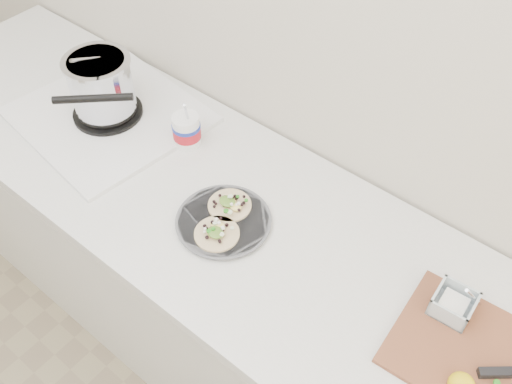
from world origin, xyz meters
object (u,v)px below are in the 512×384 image
Objects in this scene: stove at (104,96)px; taco_plate at (223,219)px; tub at (187,128)px; cutboard at (488,356)px.

taco_plate is at bearing -2.61° from stove.
tub reaches higher than cutboard.
tub is 1.00m from cutboard.
taco_plate is 0.34m from tub.
tub reaches higher than taco_plate.
stove is at bearing 170.51° from taco_plate.
cutboard is at bearing 6.09° from stove.
cutboard is (0.71, 0.08, -0.00)m from taco_plate.
stove is 0.29m from tub.
stove is 1.36× the size of cutboard.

